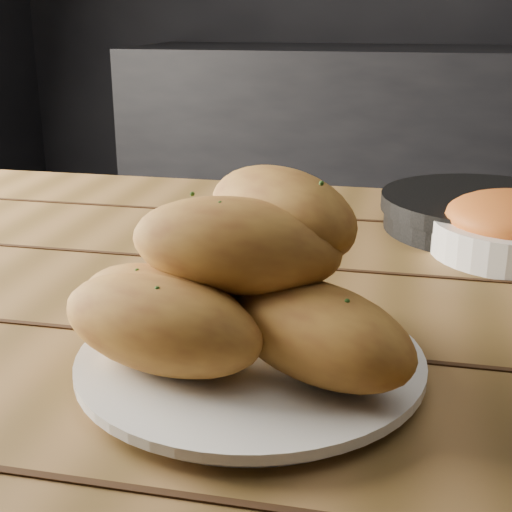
{
  "coord_description": "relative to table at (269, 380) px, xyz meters",
  "views": [
    {
      "loc": [
        -0.43,
        -0.84,
        1.02
      ],
      "look_at": [
        -0.54,
        -0.34,
        0.84
      ],
      "focal_mm": 50.0,
      "sensor_mm": 36.0,
      "label": 1
    }
  ],
  "objects": [
    {
      "name": "bread_rolls",
      "position": [
        0.0,
        -0.15,
        0.16
      ],
      "size": [
        0.29,
        0.24,
        0.14
      ],
      "color": "#B78533",
      "rests_on": "plate"
    },
    {
      "name": "skillet",
      "position": [
        0.22,
        0.29,
        0.11
      ],
      "size": [
        0.39,
        0.26,
        0.05
      ],
      "color": "black",
      "rests_on": "table"
    },
    {
      "name": "plate",
      "position": [
        0.01,
        -0.15,
        0.1
      ],
      "size": [
        0.27,
        0.27,
        0.02
      ],
      "color": "white",
      "rests_on": "table"
    },
    {
      "name": "table",
      "position": [
        0.0,
        0.0,
        0.0
      ],
      "size": [
        1.62,
        0.98,
        0.75
      ],
      "color": "brown",
      "rests_on": "ground"
    }
  ]
}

